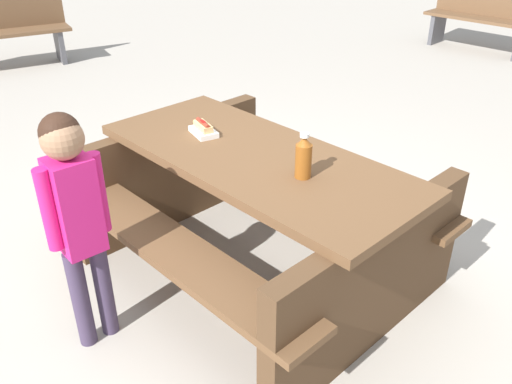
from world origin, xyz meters
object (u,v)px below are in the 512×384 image
Objects in this scene: picnic_table at (256,205)px; park_bench_mid at (5,30)px; soda_bottle at (304,157)px; hotdog_tray at (203,129)px; park_bench_near at (483,16)px; child_in_coat at (75,206)px.

park_bench_mid is at bearing -9.67° from picnic_table.
soda_bottle is 0.73m from hotdog_tray.
park_bench_near is (0.81, -5.74, -0.33)m from hotdog_tray.
picnic_table is at bearing -4.42° from soda_bottle.
park_bench_near is at bearing -81.40° from child_in_coat.
park_bench_mid is at bearing -10.64° from hotdog_tray.
soda_bottle is at bearing 104.98° from park_bench_near.
soda_bottle is 1.05m from child_in_coat.
soda_bottle is (-0.33, 0.03, 0.41)m from picnic_table.
picnic_table is 0.53m from soda_bottle.
soda_bottle reaches higher than hotdog_tray.
picnic_table is 8.24× the size of soda_bottle.
child_in_coat is (0.53, 0.90, -0.10)m from soda_bottle.
picnic_table is at bearing 170.33° from park_bench_mid.
picnic_table is 5.85m from park_bench_near.
park_bench_mid reaches higher than hotdog_tray.
child_in_coat is 0.76× the size of park_bench_mid.
picnic_table is 9.06× the size of hotdog_tray.
hotdog_tray is at bearing 169.36° from park_bench_mid.
hotdog_tray is (0.72, -0.01, -0.07)m from soda_bottle.
hotdog_tray is 4.79m from park_bench_mid.
hotdog_tray is at bearing -78.04° from child_in_coat.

